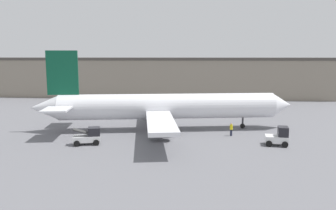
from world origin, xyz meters
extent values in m
plane|color=slate|center=(0.00, 0.00, 0.00)|extent=(400.00, 400.00, 0.00)
cube|color=gray|center=(-10.14, 43.13, 4.98)|extent=(99.49, 16.44, 9.96)
cube|color=#47423D|center=(-10.14, 43.13, 10.31)|extent=(99.49, 16.77, 0.70)
cylinder|color=white|center=(0.00, 0.00, 3.56)|extent=(32.16, 9.29, 3.75)
cone|color=white|center=(17.23, 3.06, 3.56)|extent=(3.60, 4.14, 3.68)
cone|color=white|center=(-17.78, -3.16, 3.56)|extent=(4.69, 4.23, 3.56)
cube|color=white|center=(-3.09, 8.22, 2.90)|extent=(5.70, 13.91, 0.50)
cube|color=white|center=(-0.06, -8.78, 2.90)|extent=(5.70, 13.91, 0.50)
cylinder|color=#B7B7BC|center=(-2.73, 6.23, 1.44)|extent=(3.34, 2.61, 2.12)
cylinder|color=#B7B7BC|center=(-0.42, -6.79, 1.44)|extent=(3.34, 2.61, 2.12)
cube|color=#0C4C33|center=(-15.01, -2.67, 8.61)|extent=(4.44, 1.13, 6.35)
cube|color=white|center=(-15.73, 1.40, 3.93)|extent=(4.11, 5.02, 0.24)
cube|color=white|center=(-14.29, -6.73, 3.93)|extent=(4.11, 5.02, 0.24)
cylinder|color=#38383D|center=(11.34, 2.01, 0.84)|extent=(0.28, 0.28, 1.68)
cylinder|color=black|center=(11.34, 2.01, 0.35)|extent=(0.75, 0.47, 0.70)
cylinder|color=#38383D|center=(-1.15, -2.68, 0.84)|extent=(0.28, 0.28, 1.68)
cylinder|color=black|center=(-1.15, -2.68, 0.45)|extent=(0.95, 0.50, 0.90)
cylinder|color=#38383D|center=(-2.00, 2.12, 0.84)|extent=(0.28, 0.28, 1.68)
cylinder|color=black|center=(-2.00, 2.12, 0.45)|extent=(0.95, 0.50, 0.90)
cylinder|color=#1E2338|center=(9.13, -3.11, 0.44)|extent=(0.29, 0.29, 0.88)
cylinder|color=yellow|center=(9.13, -3.11, 1.23)|extent=(0.40, 0.40, 0.70)
sphere|color=tan|center=(9.13, -3.11, 1.70)|extent=(0.26, 0.26, 0.26)
cube|color=silver|center=(14.25, -7.55, 0.79)|extent=(2.86, 2.13, 0.82)
cube|color=black|center=(14.98, -7.64, 1.79)|extent=(1.36, 1.77, 1.17)
cylinder|color=black|center=(15.06, -8.57, 0.38)|extent=(0.79, 0.37, 0.76)
cylinder|color=black|center=(15.28, -6.77, 0.38)|extent=(0.79, 0.37, 0.76)
cylinder|color=black|center=(13.21, -8.33, 0.38)|extent=(0.79, 0.37, 0.76)
cylinder|color=black|center=(13.44, -6.53, 0.38)|extent=(0.79, 0.37, 0.76)
cube|color=silver|center=(-9.33, -9.44, 0.74)|extent=(3.64, 2.50, 0.72)
cube|color=black|center=(-8.44, -9.17, 1.62)|extent=(1.81, 1.81, 1.04)
cube|color=#333333|center=(-9.90, -9.61, 1.70)|extent=(2.30, 1.67, 0.79)
cylinder|color=black|center=(-7.98, -9.87, 0.37)|extent=(0.79, 0.48, 0.75)
cylinder|color=black|center=(-8.45, -8.33, 0.37)|extent=(0.79, 0.48, 0.75)
cylinder|color=black|center=(-10.20, -10.54, 0.37)|extent=(0.79, 0.48, 0.75)
cylinder|color=black|center=(-10.67, -9.00, 0.37)|extent=(0.79, 0.48, 0.75)
camera|label=1|loc=(4.66, -48.18, 10.91)|focal=35.00mm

